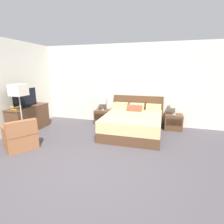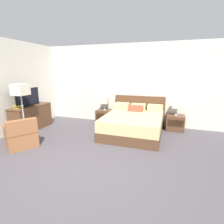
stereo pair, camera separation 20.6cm
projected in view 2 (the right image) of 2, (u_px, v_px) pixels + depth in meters
name	position (u px, v px, depth m)	size (l,w,h in m)	color
ground_plane	(85.00, 170.00, 3.43)	(9.98, 9.98, 0.00)	#4C474C
wall_back	(127.00, 85.00, 6.19)	(7.31, 0.06, 2.80)	silver
wall_left	(13.00, 87.00, 5.31)	(0.06, 5.13, 2.80)	silver
bed	(134.00, 123.00, 5.35)	(1.74, 2.03, 1.04)	brown
nightstand_left	(105.00, 117.00, 6.40)	(0.55, 0.47, 0.50)	brown
nightstand_right	(175.00, 123.00, 5.64)	(0.55, 0.47, 0.50)	brown
table_lamp_left	(104.00, 100.00, 6.26)	(0.26, 0.26, 0.47)	#B7B7BC
table_lamp_right	(177.00, 105.00, 5.50)	(0.26, 0.26, 0.47)	#B7B7BC
dresser	(32.00, 117.00, 5.70)	(0.52, 1.41, 0.80)	brown
tv	(28.00, 98.00, 5.48)	(0.18, 0.93, 0.56)	black
book_red_cover	(18.00, 108.00, 5.19)	(0.22, 0.16, 0.04)	gold
book_blue_cover	(18.00, 107.00, 5.18)	(0.20, 0.16, 0.02)	#383333
book_small_top	(18.00, 106.00, 5.17)	(0.25, 0.17, 0.03)	gold
armchair_by_window	(21.00, 136.00, 4.43)	(0.95, 0.95, 0.76)	#935B38
floor_lamp	(21.00, 92.00, 4.78)	(0.37, 0.37, 1.55)	#B7B7BC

